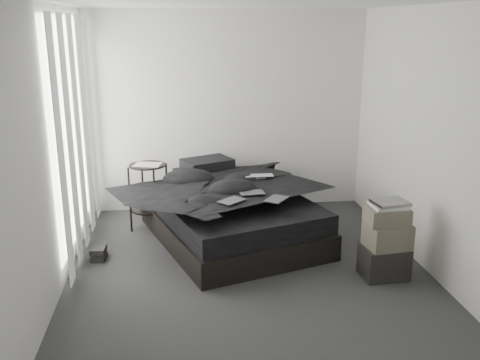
{
  "coord_description": "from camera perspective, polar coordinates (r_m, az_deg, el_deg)",
  "views": [
    {
      "loc": [
        -0.69,
        -4.84,
        2.42
      ],
      "look_at": [
        0.0,
        0.8,
        0.75
      ],
      "focal_mm": 40.0,
      "sensor_mm": 36.0,
      "label": 1
    }
  ],
  "objects": [
    {
      "name": "comic_b",
      "position": [
        5.7,
        1.26,
        -0.57
      ],
      "size": [
        0.28,
        0.2,
        0.01
      ],
      "primitive_type": "cube",
      "rotation": [
        0.0,
        0.0,
        0.11
      ],
      "color": "black",
      "rests_on": "duvet"
    },
    {
      "name": "wall_back",
      "position": [
        7.06,
        -1.29,
        7.26
      ],
      "size": [
        3.6,
        0.01,
        2.6
      ],
      "primitive_type": "cube",
      "color": "white",
      "rests_on": "ground"
    },
    {
      "name": "comic_a",
      "position": [
        5.44,
        -0.89,
        -1.45
      ],
      "size": [
        0.31,
        0.3,
        0.01
      ],
      "primitive_type": "cube",
      "rotation": [
        0.0,
        0.0,
        0.71
      ],
      "color": "black",
      "rests_on": "duvet"
    },
    {
      "name": "box_mid",
      "position": [
        5.41,
        15.45,
        -5.71
      ],
      "size": [
        0.44,
        0.36,
        0.24
      ],
      "primitive_type": "cube",
      "rotation": [
        0.0,
        0.0,
        0.12
      ],
      "color": "#5E5A4A",
      "rests_on": "box_lower"
    },
    {
      "name": "art_book_white",
      "position": [
        5.31,
        15.57,
        -2.61
      ],
      "size": [
        0.34,
        0.28,
        0.03
      ],
      "primitive_type": "cube",
      "rotation": [
        0.0,
        0.0,
        0.05
      ],
      "color": "silver",
      "rests_on": "box_upper"
    },
    {
      "name": "bed",
      "position": [
        6.23,
        -0.87,
        -5.08
      ],
      "size": [
        2.16,
        2.48,
        0.28
      ],
      "primitive_type": "cube",
      "rotation": [
        0.0,
        0.0,
        0.32
      ],
      "color": "black",
      "rests_on": "floor"
    },
    {
      "name": "window_left",
      "position": [
        5.94,
        -17.51,
        5.25
      ],
      "size": [
        0.02,
        2.0,
        2.3
      ],
      "primitive_type": "cube",
      "color": "white",
      "rests_on": "wall_left"
    },
    {
      "name": "curtain_left",
      "position": [
        5.94,
        -16.98,
        4.61
      ],
      "size": [
        0.06,
        2.12,
        2.48
      ],
      "primitive_type": "cube",
      "color": "white",
      "rests_on": "wall_left"
    },
    {
      "name": "comic_c",
      "position": [
        5.5,
        3.9,
        -1.17
      ],
      "size": [
        0.3,
        0.31,
        0.01
      ],
      "primitive_type": "cube",
      "rotation": [
        0.0,
        0.0,
        0.93
      ],
      "color": "black",
      "rests_on": "duvet"
    },
    {
      "name": "art_book_snake",
      "position": [
        5.3,
        15.73,
        -2.32
      ],
      "size": [
        0.35,
        0.3,
        0.03
      ],
      "primitive_type": "cube",
      "rotation": [
        0.0,
        0.0,
        0.16
      ],
      "color": "silver",
      "rests_on": "art_book_white"
    },
    {
      "name": "wall_right",
      "position": [
        5.55,
        19.87,
        3.77
      ],
      "size": [
        0.01,
        4.2,
        2.6
      ],
      "primitive_type": "cube",
      "color": "white",
      "rests_on": "ground"
    },
    {
      "name": "box_lower",
      "position": [
        5.52,
        15.1,
        -8.39
      ],
      "size": [
        0.45,
        0.36,
        0.32
      ],
      "primitive_type": "cube",
      "rotation": [
        0.0,
        0.0,
        0.05
      ],
      "color": "black",
      "rests_on": "floor"
    },
    {
      "name": "box_upper",
      "position": [
        5.34,
        15.4,
        -3.64
      ],
      "size": [
        0.38,
        0.31,
        0.17
      ],
      "primitive_type": "cube",
      "rotation": [
        0.0,
        0.0,
        -0.0
      ],
      "color": "#5E5A4A",
      "rests_on": "box_mid"
    },
    {
      "name": "pillow_lower",
      "position": [
        6.78,
        -4.12,
        0.56
      ],
      "size": [
        0.73,
        0.6,
        0.14
      ],
      "primitive_type": "cube",
      "rotation": [
        0.0,
        0.0,
        0.32
      ],
      "color": "black",
      "rests_on": "mattress"
    },
    {
      "name": "laptop",
      "position": [
        6.23,
        2.13,
        0.95
      ],
      "size": [
        0.34,
        0.22,
        0.03
      ],
      "primitive_type": "imported",
      "rotation": [
        0.0,
        0.0,
        0.01
      ],
      "color": "silver",
      "rests_on": "duvet"
    },
    {
      "name": "side_stand",
      "position": [
        6.55,
        -9.7,
        -1.82
      ],
      "size": [
        0.58,
        0.58,
        0.8
      ],
      "primitive_type": "cylinder",
      "rotation": [
        0.0,
        0.0,
        -0.43
      ],
      "color": "black",
      "rests_on": "floor"
    },
    {
      "name": "duvet",
      "position": [
        6.02,
        -0.69,
        -0.94
      ],
      "size": [
        2.02,
        2.18,
        0.24
      ],
      "primitive_type": "imported",
      "rotation": [
        0.0,
        0.0,
        0.32
      ],
      "color": "black",
      "rests_on": "mattress"
    },
    {
      "name": "floor_books",
      "position": [
        5.93,
        -14.84,
        -7.52
      ],
      "size": [
        0.17,
        0.23,
        0.15
      ],
      "primitive_type": "cube",
      "rotation": [
        0.0,
        0.0,
        -0.11
      ],
      "color": "black",
      "rests_on": "floor"
    },
    {
      "name": "wall_front",
      "position": [
        3.04,
        6.66,
        -5.39
      ],
      "size": [
        3.6,
        0.01,
        2.6
      ],
      "primitive_type": "cube",
      "color": "white",
      "rests_on": "ground"
    },
    {
      "name": "mattress",
      "position": [
        6.14,
        -0.88,
        -2.88
      ],
      "size": [
        2.08,
        2.4,
        0.22
      ],
      "primitive_type": "cube",
      "rotation": [
        0.0,
        0.0,
        0.32
      ],
      "color": "black",
      "rests_on": "bed"
    },
    {
      "name": "papers",
      "position": [
        6.42,
        -9.83,
        1.59
      ],
      "size": [
        0.36,
        0.3,
        0.02
      ],
      "primitive_type": "cube",
      "rotation": [
        0.0,
        0.0,
        -0.26
      ],
      "color": "white",
      "rests_on": "side_stand"
    },
    {
      "name": "wall_left",
      "position": [
        5.09,
        -19.42,
        2.73
      ],
      "size": [
        0.01,
        4.2,
        2.6
      ],
      "primitive_type": "cube",
      "color": "white",
      "rests_on": "ground"
    },
    {
      "name": "ceiling",
      "position": [
        4.89,
        1.2,
        18.49
      ],
      "size": [
        3.6,
        4.2,
        0.01
      ],
      "primitive_type": "cube",
      "color": "white",
      "rests_on": "ground"
    },
    {
      "name": "pillow_upper",
      "position": [
        6.75,
        -3.52,
        1.71
      ],
      "size": [
        0.7,
        0.61,
        0.13
      ],
      "primitive_type": "cube",
      "rotation": [
        0.0,
        0.0,
        0.43
      ],
      "color": "black",
      "rests_on": "pillow_lower"
    },
    {
      "name": "floor",
      "position": [
        5.45,
        1.03,
        -9.97
      ],
      "size": [
        3.6,
        4.2,
        0.01
      ],
      "primitive_type": "cube",
      "color": "#333436",
      "rests_on": "ground"
    }
  ]
}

